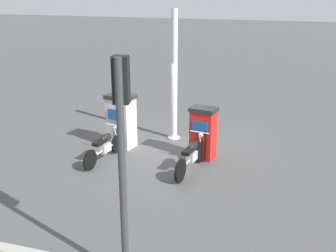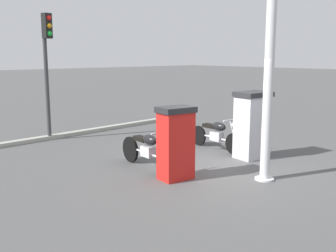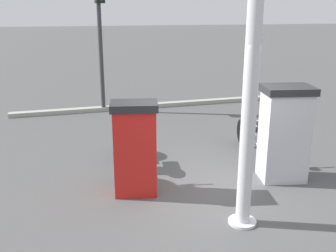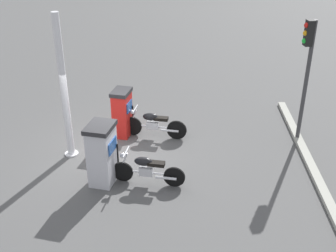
{
  "view_description": "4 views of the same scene",
  "coord_description": "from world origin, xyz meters",
  "px_view_note": "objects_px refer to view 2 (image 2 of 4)",
  "views": [
    {
      "loc": [
        10.71,
        4.18,
        4.65
      ],
      "look_at": [
        0.83,
        0.49,
        1.11
      ],
      "focal_mm": 43.09,
      "sensor_mm": 36.0,
      "label": 1
    },
    {
      "loc": [
        -5.84,
        6.85,
        2.6
      ],
      "look_at": [
        1.52,
        0.27,
        0.82
      ],
      "focal_mm": 42.93,
      "sensor_mm": 36.0,
      "label": 2
    },
    {
      "loc": [
        -5.77,
        2.06,
        2.95
      ],
      "look_at": [
        1.64,
        0.43,
        0.64
      ],
      "focal_mm": 41.95,
      "sensor_mm": 36.0,
      "label": 3
    },
    {
      "loc": [
        2.77,
        -10.48,
        6.51
      ],
      "look_at": [
        1.65,
        0.39,
        0.86
      ],
      "focal_mm": 45.53,
      "sensor_mm": 36.0,
      "label": 4
    }
  ],
  "objects_px": {
    "motorcycle_far_pump": "(148,149)",
    "roadside_traffic_light": "(47,55)",
    "canopy_support_pole": "(268,84)",
    "fuel_pump_near": "(252,125)",
    "motorcycle_near_pump": "(217,134)",
    "fuel_pump_far": "(176,143)"
  },
  "relations": [
    {
      "from": "motorcycle_far_pump",
      "to": "roadside_traffic_light",
      "type": "xyz_separation_m",
      "value": [
        4.43,
        0.22,
        2.11
      ]
    },
    {
      "from": "roadside_traffic_light",
      "to": "canopy_support_pole",
      "type": "relative_size",
      "value": 0.9
    },
    {
      "from": "fuel_pump_near",
      "to": "motorcycle_near_pump",
      "type": "bearing_deg",
      "value": 1.05
    },
    {
      "from": "roadside_traffic_light",
      "to": "fuel_pump_far",
      "type": "bearing_deg",
      "value": -178.03
    },
    {
      "from": "canopy_support_pole",
      "to": "motorcycle_near_pump",
      "type": "bearing_deg",
      "value": -27.1
    },
    {
      "from": "motorcycle_far_pump",
      "to": "motorcycle_near_pump",
      "type": "bearing_deg",
      "value": -86.13
    },
    {
      "from": "fuel_pump_near",
      "to": "fuel_pump_far",
      "type": "relative_size",
      "value": 1.09
    },
    {
      "from": "motorcycle_near_pump",
      "to": "canopy_support_pole",
      "type": "height_order",
      "value": "canopy_support_pole"
    },
    {
      "from": "canopy_support_pole",
      "to": "roadside_traffic_light",
      "type": "bearing_deg",
      "value": 12.87
    },
    {
      "from": "fuel_pump_near",
      "to": "motorcycle_far_pump",
      "type": "distance_m",
      "value": 2.78
    },
    {
      "from": "canopy_support_pole",
      "to": "fuel_pump_near",
      "type": "bearing_deg",
      "value": -44.53
    },
    {
      "from": "motorcycle_far_pump",
      "to": "roadside_traffic_light",
      "type": "relative_size",
      "value": 0.55
    },
    {
      "from": "motorcycle_near_pump",
      "to": "fuel_pump_far",
      "type": "bearing_deg",
      "value": 113.88
    },
    {
      "from": "motorcycle_far_pump",
      "to": "roadside_traffic_light",
      "type": "distance_m",
      "value": 4.91
    },
    {
      "from": "motorcycle_near_pump",
      "to": "motorcycle_far_pump",
      "type": "xyz_separation_m",
      "value": [
        -0.17,
        2.55,
        0.01
      ]
    },
    {
      "from": "fuel_pump_far",
      "to": "canopy_support_pole",
      "type": "relative_size",
      "value": 0.37
    },
    {
      "from": "fuel_pump_near",
      "to": "roadside_traffic_light",
      "type": "relative_size",
      "value": 0.45
    },
    {
      "from": "fuel_pump_near",
      "to": "canopy_support_pole",
      "type": "relative_size",
      "value": 0.4
    },
    {
      "from": "motorcycle_far_pump",
      "to": "canopy_support_pole",
      "type": "xyz_separation_m",
      "value": [
        -2.26,
        -1.31,
        1.54
      ]
    },
    {
      "from": "fuel_pump_near",
      "to": "motorcycle_near_pump",
      "type": "distance_m",
      "value": 1.21
    },
    {
      "from": "roadside_traffic_light",
      "to": "canopy_support_pole",
      "type": "bearing_deg",
      "value": -167.13
    },
    {
      "from": "fuel_pump_far",
      "to": "motorcycle_far_pump",
      "type": "distance_m",
      "value": 1.03
    }
  ]
}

